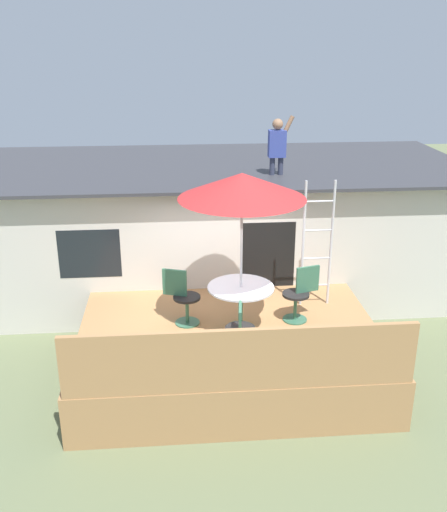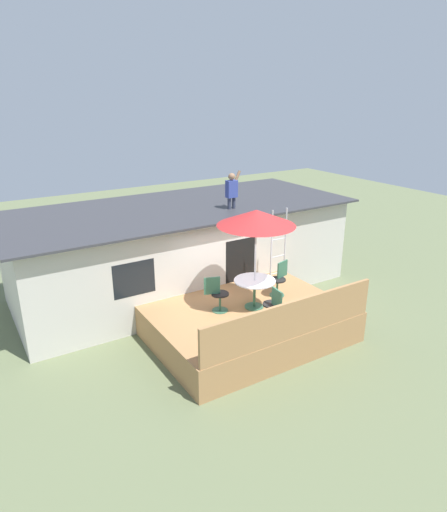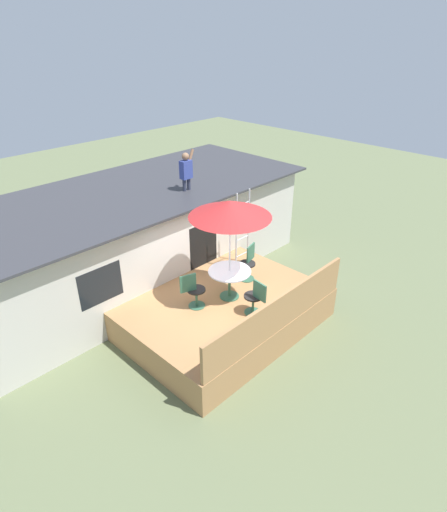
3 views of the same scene
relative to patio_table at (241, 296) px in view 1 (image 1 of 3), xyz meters
The scene contains 11 objects.
ground_plane 1.40m from the patio_table, 167.93° to the left, with size 40.00×40.00×0.00m, color #66704C.
house 3.64m from the patio_table, 92.88° to the left, with size 10.50×4.50×2.70m.
deck 1.00m from the patio_table, 167.93° to the left, with size 4.77×3.54×0.80m, color #A87A4C.
deck_railing 1.69m from the patio_table, 96.20° to the right, with size 4.67×0.08×0.90m, color #A87A4C.
patio_table is the anchor object (origin of this frame).
patio_umbrella 1.76m from the patio_table, behind, with size 1.90×1.90×2.54m.
step_ladder 1.70m from the patio_table, 31.09° to the left, with size 0.52×0.04×2.20m.
person_figure 3.34m from the patio_table, 69.36° to the left, with size 0.47×0.20×1.11m.
patio_chair_left 0.97m from the patio_table, 161.04° to the left, with size 0.60×0.44×0.92m.
patio_chair_right 1.04m from the patio_table, 15.04° to the left, with size 0.61×0.44×0.92m.
patio_chair_near 0.94m from the patio_table, 96.99° to the right, with size 0.44×0.62×0.92m.
Camera 1 is at (-0.80, -8.30, 5.24)m, focal length 41.09 mm.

